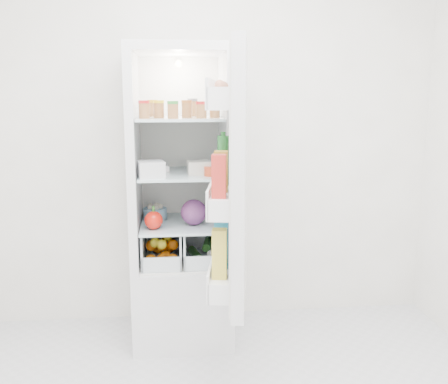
{
  "coord_description": "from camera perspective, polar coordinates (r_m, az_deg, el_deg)",
  "views": [
    {
      "loc": [
        -0.24,
        -1.8,
        1.51
      ],
      "look_at": [
        0.04,
        0.95,
        0.98
      ],
      "focal_mm": 40.0,
      "sensor_mm": 36.0,
      "label": 1
    }
  ],
  "objects": [
    {
      "name": "veg_pile",
      "position": [
        3.13,
        -2.47,
        -6.7
      ],
      "size": [
        0.16,
        0.3,
        0.1
      ],
      "color": "#214717",
      "rests_on": "refrigerator"
    },
    {
      "name": "shelf_mid",
      "position": [
        3.02,
        -4.96,
        2.1
      ],
      "size": [
        0.49,
        0.53,
        0.02
      ],
      "primitive_type": "cube",
      "color": "silver",
      "rests_on": "refrigerator"
    },
    {
      "name": "citrus_pile",
      "position": [
        3.1,
        -7.05,
        -6.6
      ],
      "size": [
        0.2,
        0.31,
        0.16
      ],
      "color": "#FA600D",
      "rests_on": "refrigerator"
    },
    {
      "name": "crisper_left",
      "position": [
        3.12,
        -7.09,
        -5.96
      ],
      "size": [
        0.23,
        0.46,
        0.22
      ],
      "primitive_type": null,
      "color": "silver",
      "rests_on": "refrigerator"
    },
    {
      "name": "red_cabbage",
      "position": [
        3.0,
        -3.48,
        -2.32
      ],
      "size": [
        0.15,
        0.15,
        0.15
      ],
      "primitive_type": "sphere",
      "color": "#5A2160",
      "rests_on": "shelf_low"
    },
    {
      "name": "foil_tray",
      "position": [
        3.09,
        -7.67,
        2.71
      ],
      "size": [
        0.15,
        0.12,
        0.04
      ],
      "primitive_type": "cube",
      "rotation": [
        0.0,
        0.0,
        0.06
      ],
      "color": "#B7B7BC",
      "rests_on": "shelf_mid"
    },
    {
      "name": "room_walls",
      "position": [
        1.82,
        1.85,
        13.43
      ],
      "size": [
        3.02,
        3.02,
        2.61
      ],
      "color": "silver",
      "rests_on": "ground"
    },
    {
      "name": "fridge_door",
      "position": [
        2.47,
        1.13,
        1.16
      ],
      "size": [
        0.25,
        0.6,
        1.3
      ],
      "rotation": [
        0.0,
        0.0,
        1.41
      ],
      "color": "silver",
      "rests_on": "refrigerator"
    },
    {
      "name": "refrigerator",
      "position": [
        3.16,
        -4.87,
        -4.64
      ],
      "size": [
        0.6,
        0.6,
        1.8
      ],
      "color": "silver",
      "rests_on": "ground"
    },
    {
      "name": "condiment_jars",
      "position": [
        2.93,
        -5.27,
        9.29
      ],
      "size": [
        0.46,
        0.34,
        0.08
      ],
      "color": "#B21919",
      "rests_on": "shelf_top"
    },
    {
      "name": "tin_red",
      "position": [
        2.88,
        -1.48,
        2.39
      ],
      "size": [
        0.08,
        0.08,
        0.05
      ],
      "primitive_type": "cylinder",
      "rotation": [
        0.0,
        0.0,
        0.03
      ],
      "color": "red",
      "rests_on": "shelf_mid"
    },
    {
      "name": "squeeze_bottle",
      "position": [
        3.01,
        -0.97,
        10.19
      ],
      "size": [
        0.05,
        0.05,
        0.17
      ],
      "primitive_type": "cylinder",
      "rotation": [
        0.0,
        0.0,
        -0.01
      ],
      "color": "white",
      "rests_on": "shelf_top"
    },
    {
      "name": "bell_pepper",
      "position": [
        2.93,
        -8.05,
        -3.22
      ],
      "size": [
        0.11,
        0.11,
        0.11
      ],
      "primitive_type": "sphere",
      "color": "red",
      "rests_on": "shelf_low"
    },
    {
      "name": "tub_cream",
      "position": [
        2.94,
        -2.89,
        2.81
      ],
      "size": [
        0.14,
        0.14,
        0.08
      ],
      "primitive_type": "cube",
      "rotation": [
        0.0,
        0.0,
        0.07
      ],
      "color": "beige",
      "rests_on": "shelf_mid"
    },
    {
      "name": "mushroom_bowl",
      "position": [
        3.18,
        -7.89,
        -2.46
      ],
      "size": [
        0.17,
        0.17,
        0.07
      ],
      "primitive_type": "cylinder",
      "rotation": [
        0.0,
        0.0,
        0.19
      ],
      "color": "#8EB8D5",
      "rests_on": "shelf_low"
    },
    {
      "name": "shelf_top",
      "position": [
        2.99,
        -5.07,
        8.36
      ],
      "size": [
        0.49,
        0.53,
        0.02
      ],
      "primitive_type": "cube",
      "color": "silver",
      "rests_on": "refrigerator"
    },
    {
      "name": "crisper_right",
      "position": [
        3.12,
        -2.57,
        -5.87
      ],
      "size": [
        0.23,
        0.46,
        0.22
      ],
      "primitive_type": null,
      "color": "silver",
      "rests_on": "refrigerator"
    },
    {
      "name": "shelf_low",
      "position": [
        3.08,
        -4.87,
        -3.61
      ],
      "size": [
        0.49,
        0.53,
        0.01
      ],
      "primitive_type": "cube",
      "color": "silver",
      "rests_on": "refrigerator"
    },
    {
      "name": "tub_white",
      "position": [
        2.85,
        -8.35,
        2.58
      ],
      "size": [
        0.17,
        0.17,
        0.09
      ],
      "primitive_type": "cube",
      "rotation": [
        0.0,
        0.0,
        0.19
      ],
      "color": "silver",
      "rests_on": "shelf_mid"
    }
  ]
}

